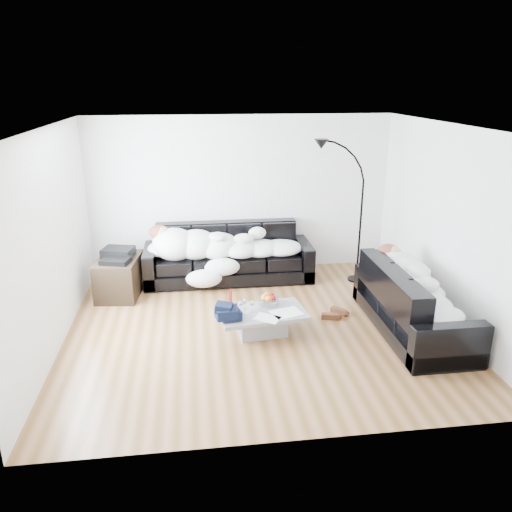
{
  "coord_description": "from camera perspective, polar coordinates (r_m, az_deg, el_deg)",
  "views": [
    {
      "loc": [
        -0.8,
        -5.91,
        3.11
      ],
      "look_at": [
        0.0,
        0.3,
        0.9
      ],
      "focal_mm": 35.0,
      "sensor_mm": 36.0,
      "label": 1
    }
  ],
  "objects": [
    {
      "name": "candle_left",
      "position": [
        6.5,
        -3.0,
        -4.87
      ],
      "size": [
        0.05,
        0.05,
        0.23
      ],
      "primitive_type": "cylinder",
      "rotation": [
        0.0,
        0.0,
        0.1
      ],
      "color": "maroon",
      "rests_on": "coffee_table"
    },
    {
      "name": "navy_jacket",
      "position": [
        6.13,
        -3.47,
        -6.0
      ],
      "size": [
        0.35,
        0.3,
        0.16
      ],
      "primitive_type": null,
      "rotation": [
        0.0,
        0.0,
        -0.07
      ],
      "color": "black",
      "rests_on": "coffee_table"
    },
    {
      "name": "floor_lamp",
      "position": [
        8.08,
        11.87,
        3.95
      ],
      "size": [
        0.79,
        0.51,
        2.02
      ],
      "primitive_type": null,
      "rotation": [
        0.0,
        0.0,
        0.33
      ],
      "color": "black",
      "rests_on": "ground"
    },
    {
      "name": "sleeper_right",
      "position": [
        6.7,
        17.78,
        -3.15
      ],
      "size": [
        0.77,
        1.82,
        0.44
      ],
      "primitive_type": null,
      "rotation": [
        0.0,
        0.0,
        1.57
      ],
      "color": "white",
      "rests_on": "sofa_right"
    },
    {
      "name": "wall_left",
      "position": [
        6.41,
        -22.4,
        1.53
      ],
      "size": [
        0.02,
        4.5,
        2.6
      ],
      "primitive_type": "cube",
      "color": "silver",
      "rests_on": "ground"
    },
    {
      "name": "sleeper_back",
      "position": [
        8.03,
        -3.19,
        1.57
      ],
      "size": [
        2.29,
        0.79,
        0.46
      ],
      "primitive_type": null,
      "color": "white",
      "rests_on": "sofa_back"
    },
    {
      "name": "teal_cushion",
      "position": [
        7.21,
        15.28,
        -0.64
      ],
      "size": [
        0.42,
        0.38,
        0.2
      ],
      "primitive_type": "ellipsoid",
      "rotation": [
        0.0,
        0.0,
        0.24
      ],
      "color": "#0D5E40",
      "rests_on": "sofa_right"
    },
    {
      "name": "wine_glass_c",
      "position": [
        6.36,
        -0.4,
        -5.77
      ],
      "size": [
        0.08,
        0.08,
        0.16
      ],
      "primitive_type": "cylinder",
      "rotation": [
        0.0,
        0.0,
        0.16
      ],
      "color": "white",
      "rests_on": "coffee_table"
    },
    {
      "name": "sofa_back",
      "position": [
        8.14,
        -3.19,
        0.29
      ],
      "size": [
        2.71,
        0.94,
        0.88
      ],
      "primitive_type": "cube",
      "color": "black",
      "rests_on": "ground"
    },
    {
      "name": "wall_right",
      "position": [
        7.01,
        21.09,
        3.15
      ],
      "size": [
        0.02,
        4.5,
        2.6
      ],
      "primitive_type": "cube",
      "color": "silver",
      "rests_on": "ground"
    },
    {
      "name": "newspaper_b",
      "position": [
        6.23,
        1.3,
        -7.09
      ],
      "size": [
        0.38,
        0.35,
        0.01
      ],
      "primitive_type": "cube",
      "rotation": [
        0.0,
        0.0,
        -0.56
      ],
      "color": "silver",
      "rests_on": "coffee_table"
    },
    {
      "name": "shoes",
      "position": [
        7.07,
        8.91,
        -6.51
      ],
      "size": [
        0.47,
        0.43,
        0.09
      ],
      "primitive_type": null,
      "rotation": [
        0.0,
        0.0,
        -0.45
      ],
      "color": "#472311",
      "rests_on": "ground"
    },
    {
      "name": "sofa_right",
      "position": [
        6.78,
        17.59,
        -4.82
      ],
      "size": [
        0.91,
        2.12,
        0.86
      ],
      "primitive_type": "cube",
      "rotation": [
        0.0,
        0.0,
        1.57
      ],
      "color": "black",
      "rests_on": "ground"
    },
    {
      "name": "candle_right",
      "position": [
        6.56,
        -2.82,
        -4.7
      ],
      "size": [
        0.05,
        0.05,
        0.22
      ],
      "primitive_type": "cylinder",
      "rotation": [
        0.0,
        0.0,
        0.29
      ],
      "color": "maroon",
      "rests_on": "coffee_table"
    },
    {
      "name": "av_cabinet",
      "position": [
        7.85,
        -15.34,
        -2.29
      ],
      "size": [
        0.69,
        0.92,
        0.59
      ],
      "primitive_type": "cube",
      "rotation": [
        0.0,
        0.0,
        -0.12
      ],
      "color": "black",
      "rests_on": "ground"
    },
    {
      "name": "stereo",
      "position": [
        7.73,
        -15.57,
        0.19
      ],
      "size": [
        0.51,
        0.44,
        0.13
      ],
      "primitive_type": "cube",
      "rotation": [
        0.0,
        0.0,
        -0.26
      ],
      "color": "black",
      "rests_on": "av_cabinet"
    },
    {
      "name": "wine_glass_b",
      "position": [
        6.34,
        -1.72,
        -5.8
      ],
      "size": [
        0.08,
        0.08,
        0.18
      ],
      "primitive_type": "cylinder",
      "rotation": [
        0.0,
        0.0,
        0.13
      ],
      "color": "white",
      "rests_on": "coffee_table"
    },
    {
      "name": "ground",
      "position": [
        6.73,
        0.33,
        -8.1
      ],
      "size": [
        5.0,
        5.0,
        0.0
      ],
      "primitive_type": "plane",
      "color": "brown",
      "rests_on": "ground"
    },
    {
      "name": "wall_back",
      "position": [
        8.39,
        -1.72,
        6.99
      ],
      "size": [
        5.0,
        0.02,
        2.6
      ],
      "primitive_type": "cube",
      "color": "silver",
      "rests_on": "ground"
    },
    {
      "name": "coffee_table",
      "position": [
        6.48,
        0.69,
        -7.62
      ],
      "size": [
        1.17,
        0.77,
        0.32
      ],
      "primitive_type": "cube",
      "rotation": [
        0.0,
        0.0,
        0.13
      ],
      "color": "#939699",
      "rests_on": "ground"
    },
    {
      "name": "ceiling",
      "position": [
        5.98,
        0.38,
        14.55
      ],
      "size": [
        5.0,
        5.0,
        0.0
      ],
      "primitive_type": "plane",
      "color": "white",
      "rests_on": "ground"
    },
    {
      "name": "fruit_bowl",
      "position": [
        6.57,
        1.46,
        -4.92
      ],
      "size": [
        0.3,
        0.3,
        0.16
      ],
      "primitive_type": "cylinder",
      "rotation": [
        0.0,
        0.0,
        0.18
      ],
      "color": "white",
      "rests_on": "coffee_table"
    },
    {
      "name": "wine_glass_a",
      "position": [
        6.44,
        -1.27,
        -5.51
      ],
      "size": [
        0.07,
        0.07,
        0.15
      ],
      "primitive_type": "cylinder",
      "rotation": [
        0.0,
        0.0,
        0.09
      ],
      "color": "white",
      "rests_on": "coffee_table"
    },
    {
      "name": "newspaper_a",
      "position": [
        6.38,
        3.51,
        -6.48
      ],
      "size": [
        0.44,
        0.38,
        0.01
      ],
      "primitive_type": "cube",
      "rotation": [
        0.0,
        0.0,
        0.3
      ],
      "color": "silver",
      "rests_on": "coffee_table"
    }
  ]
}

